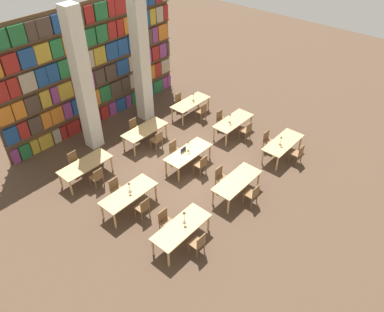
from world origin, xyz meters
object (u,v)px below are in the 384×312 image
object	(u,v)px
chair_0	(198,243)
reading_table_7	(145,131)
reading_table_1	(237,182)
chair_15	(135,128)
chair_3	(221,177)
chair_7	(116,189)
reading_table_4	(188,153)
chair_12	(97,177)
pillar_left	(83,83)
chair_5	(268,140)
chair_11	(221,119)
desk_lamp_4	(230,117)
desk_lamp_3	(188,144)
chair_17	(180,101)
chair_13	(75,162)
reading_table_0	(181,228)
chair_2	(252,194)
chair_9	(175,150)
chair_4	(298,153)
desk_lamp_2	(129,186)
desk_lamp_1	(281,139)
laptop	(182,150)
pillar_center	(141,59)
reading_table_8	(191,103)
desk_lamp_0	(184,215)
reading_table_5	(233,122)
chair_16	(202,111)
chair_14	(157,140)
reading_table_2	(283,144)
reading_table_3	(129,195)
chair_1	(166,221)

from	to	relation	value
chair_0	reading_table_7	size ratio (longest dim) A/B	0.43
reading_table_1	chair_15	size ratio (longest dim) A/B	2.32
chair_3	chair_7	distance (m)	3.90
reading_table_4	chair_12	distance (m)	3.65
chair_3	reading_table_7	size ratio (longest dim) A/B	0.43
pillar_left	chair_5	distance (m)	7.96
chair_11	desk_lamp_4	xyz separation A→B (m)	(-0.30, -0.69, 0.55)
chair_0	desk_lamp_3	world-z (taller)	desk_lamp_3
chair_17	chair_13	bearing A→B (deg)	0.97
reading_table_0	chair_2	size ratio (longest dim) A/B	2.32
reading_table_1	chair_9	xyz separation A→B (m)	(0.07, 3.17, -0.16)
desk_lamp_4	chair_13	size ratio (longest dim) A/B	0.52
chair_4	chair_13	size ratio (longest dim) A/B	1.00
pillar_left	desk_lamp_2	world-z (taller)	pillar_left
desk_lamp_1	chair_13	distance (m)	8.30
laptop	pillar_center	bearing A→B (deg)	-112.83
reading_table_1	reading_table_8	distance (m)	5.97
chair_0	desk_lamp_0	distance (m)	0.96
desk_lamp_0	chair_13	xyz separation A→B (m)	(-0.31, 5.56, -0.57)
reading_table_4	chair_15	size ratio (longest dim) A/B	2.32
desk_lamp_1	laptop	distance (m)	4.04
pillar_center	desk_lamp_4	world-z (taller)	pillar_center
chair_11	desk_lamp_4	size ratio (longest dim) A/B	1.94
reading_table_5	chair_15	xyz separation A→B (m)	(-3.06, 3.18, -0.16)
reading_table_8	chair_16	size ratio (longest dim) A/B	2.32
desk_lamp_3	reading_table_7	world-z (taller)	desk_lamp_3
chair_9	chair_14	bearing A→B (deg)	-93.09
desk_lamp_3	desk_lamp_0	bearing A→B (deg)	-140.37
chair_4	reading_table_1	bearing A→B (deg)	166.73
laptop	desk_lamp_3	bearing A→B (deg)	134.10
reading_table_2	chair_5	world-z (taller)	chair_5
reading_table_5	chair_13	bearing A→B (deg)	153.32
chair_7	reading_table_7	world-z (taller)	chair_7
reading_table_4	chair_9	size ratio (longest dim) A/B	2.32
reading_table_2	chair_7	bearing A→B (deg)	152.68
pillar_left	chair_2	world-z (taller)	pillar_left
chair_12	chair_17	size ratio (longest dim) A/B	1.00
desk_lamp_1	desk_lamp_0	bearing A→B (deg)	178.72
chair_12	chair_15	distance (m)	3.52
pillar_left	chair_11	distance (m)	6.32
desk_lamp_4	chair_16	size ratio (longest dim) A/B	0.52
reading_table_3	chair_12	bearing A→B (deg)	91.47
reading_table_4	laptop	size ratio (longest dim) A/B	6.48
chair_2	chair_16	xyz separation A→B (m)	(3.21, 5.04, 0.00)
reading_table_7	chair_5	bearing A→B (deg)	-54.13
chair_1	chair_7	bearing A→B (deg)	-88.44
reading_table_0	reading_table_3	size ratio (longest dim) A/B	1.00
chair_3	chair_13	size ratio (longest dim) A/B	1.00
desk_lamp_2	chair_9	bearing A→B (deg)	13.13
reading_table_2	chair_16	bearing A→B (deg)	89.95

